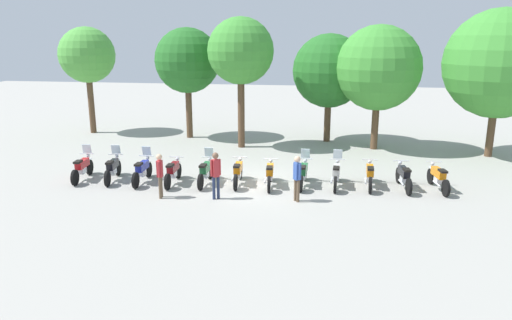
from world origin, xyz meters
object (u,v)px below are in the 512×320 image
Objects in this scene: person_1 at (160,172)px; tree_2 at (241,52)px; motorcycle_6 at (270,174)px; tree_0 at (87,56)px; tree_5 at (499,64)px; motorcycle_1 at (113,168)px; motorcycle_8 at (336,174)px; motorcycle_9 at (370,175)px; tree_1 at (187,61)px; tree_3 at (329,71)px; tree_4 at (379,68)px; person_2 at (297,175)px; motorcycle_10 at (404,176)px; motorcycle_3 at (173,172)px; motorcycle_4 at (206,171)px; motorcycle_0 at (82,167)px; motorcycle_2 at (142,170)px; motorcycle_11 at (438,177)px; motorcycle_5 at (238,172)px; person_0 at (216,172)px; motorcycle_7 at (303,173)px.

tree_2 is at bearing 73.00° from person_1.
motorcycle_6 is at bearing -70.01° from tree_2.
tree_5 is at bearing -6.44° from tree_0.
motorcycle_8 is at bearing -95.65° from motorcycle_1.
motorcycle_9 is 0.35× the size of tree_1.
tree_3 is at bearing 6.13° from motorcycle_8.
tree_0 is 0.89× the size of tree_5.
tree_3 is (5.85, 10.84, 2.95)m from person_1.
motorcycle_9 is 7.74m from tree_4.
motorcycle_6 is at bearing 87.87° from person_2.
person_2 reaches higher than motorcycle_10.
tree_0 is at bearing 119.07° from person_1.
motorcycle_1 is 0.99× the size of motorcycle_8.
tree_3 is at bearing 13.87° from motorcycle_10.
motorcycle_8 is 1.30m from motorcycle_9.
motorcycle_1 is at bearing 86.40° from motorcycle_3.
motorcycle_4 is 1.00× the size of motorcycle_6.
motorcycle_0 is 3.88m from motorcycle_3.
motorcycle_2 is at bearing -96.12° from motorcycle_0.
motorcycle_11 is (11.63, 0.86, -0.01)m from motorcycle_2.
motorcycle_1 is 12.96m from motorcycle_11.
tree_0 reaches higher than motorcycle_1.
motorcycle_11 is at bearing -120.96° from tree_5.
tree_3 is (2.09, 8.80, 3.41)m from motorcycle_6.
tree_0 is 0.94× the size of tree_2.
motorcycle_4 is 1.31× the size of person_2.
motorcycle_10 is (9.05, 0.81, 0.00)m from motorcycle_3.
motorcycle_8 is 3.88m from motorcycle_11.
motorcycle_1 is 0.99× the size of motorcycle_3.
motorcycle_5 is at bearing -84.84° from motorcycle_3.
person_1 is at bearing 95.09° from motorcycle_11.
motorcycle_4 is (2.59, 0.19, 0.00)m from motorcycle_2.
person_0 is (-0.44, -1.90, 0.52)m from motorcycle_5.
motorcycle_5 is at bearing -80.37° from tree_2.
motorcycle_10 is at bearing 83.13° from motorcycle_11.
tree_0 reaches higher than motorcycle_0.
tree_4 reaches higher than motorcycle_1.
tree_4 is (-1.90, 6.71, 3.69)m from motorcycle_11.
motorcycle_2 is 2.29m from person_1.
tree_4 is 5.53m from tree_5.
tree_3 reaches higher than motorcycle_2.
tree_4 is at bearing -37.20° from motorcycle_6.
tree_1 is at bearing -13.41° from motorcycle_1.
motorcycle_10 is 8.71m from tree_5.
tree_2 is (3.47, -2.00, 0.59)m from tree_1.
motorcycle_1 is at bearing -143.70° from person_0.
tree_0 reaches higher than motorcycle_11.
tree_3 is 2.92m from tree_4.
motorcycle_11 is at bearing -24.46° from tree_0.
motorcycle_7 reaches higher than motorcycle_10.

